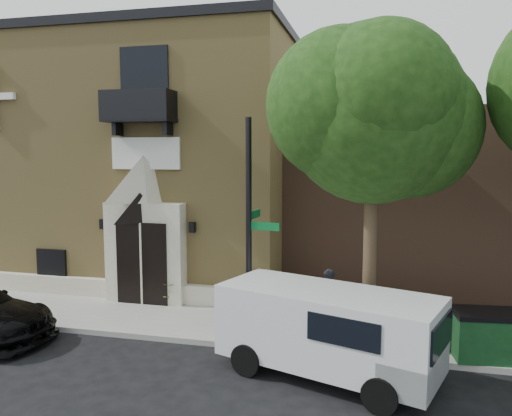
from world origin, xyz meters
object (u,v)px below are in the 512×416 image
Objects in this scene: pedestrian_near at (328,298)px; fire_hydrant at (373,334)px; cargo_van at (335,331)px; dumpster at (491,335)px; street_sign at (250,228)px.

fire_hydrant is at bearing 109.18° from pedestrian_near.
cargo_van reaches higher than pedestrian_near.
fire_hydrant is (0.82, 1.40, -0.52)m from cargo_van.
cargo_van is at bearing -162.06° from dumpster.
street_sign is at bearing 163.41° from cargo_van.
street_sign is at bearing 8.51° from pedestrian_near.
dumpster is 1.12× the size of pedestrian_near.
dumpster is at bearing 140.66° from pedestrian_near.
pedestrian_near reaches higher than dumpster.
dumpster is at bearing 5.73° from street_sign.
fire_hydrant is at bearing 78.71° from cargo_van.
pedestrian_near is at bearing 156.13° from dumpster.
cargo_van reaches higher than dumpster.
street_sign reaches higher than dumpster.
dumpster is at bearing 43.35° from cargo_van.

